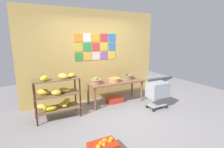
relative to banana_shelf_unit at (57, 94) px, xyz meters
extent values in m
plane|color=gray|center=(1.27, -0.75, -0.60)|extent=(9.06, 9.06, 0.00)
cube|color=tan|center=(1.27, 0.81, 0.74)|extent=(4.21, 0.06, 2.69)
cube|color=orange|center=(0.80, 0.77, 1.29)|extent=(0.23, 0.01, 0.23)
cube|color=white|center=(1.06, 0.77, 1.29)|extent=(0.23, 0.01, 0.23)
cube|color=gold|center=(1.33, 0.77, 1.29)|extent=(0.23, 0.01, 0.23)
cube|color=#CA3941|center=(1.60, 0.77, 1.29)|extent=(0.23, 0.01, 0.23)
cube|color=#3078D1|center=(1.87, 0.77, 1.29)|extent=(0.23, 0.01, 0.23)
cube|color=gold|center=(0.80, 0.77, 1.02)|extent=(0.23, 0.01, 0.23)
cube|color=#2F9759|center=(1.06, 0.77, 1.02)|extent=(0.23, 0.01, 0.23)
cube|color=#D93E3C|center=(1.33, 0.77, 1.02)|extent=(0.23, 0.01, 0.23)
cube|color=yellow|center=(1.60, 0.77, 1.02)|extent=(0.23, 0.01, 0.23)
cube|color=#3679BA|center=(1.87, 0.77, 1.02)|extent=(0.23, 0.01, 0.23)
cube|color=green|center=(0.80, 0.77, 0.75)|extent=(0.23, 0.01, 0.23)
cube|color=gold|center=(1.06, 0.77, 0.75)|extent=(0.23, 0.01, 0.23)
cube|color=white|center=(1.33, 0.77, 0.75)|extent=(0.23, 0.01, 0.23)
cube|color=#945BB2|center=(1.60, 0.77, 0.75)|extent=(0.23, 0.01, 0.23)
cube|color=yellow|center=(1.87, 0.77, 0.75)|extent=(0.23, 0.01, 0.23)
cylinder|color=#41160C|center=(-0.48, -0.20, -0.12)|extent=(0.04, 0.04, 0.96)
cylinder|color=#41160C|center=(0.50, -0.20, -0.12)|extent=(0.04, 0.04, 0.96)
cylinder|color=#41160C|center=(-0.48, 0.22, -0.12)|extent=(0.04, 0.04, 0.96)
cylinder|color=#41160C|center=(0.50, 0.22, -0.12)|extent=(0.04, 0.04, 0.96)
cube|color=brown|center=(0.01, 0.01, -0.36)|extent=(1.02, 0.45, 0.03)
ellipsoid|color=yellow|center=(-0.19, -0.08, -0.30)|extent=(0.31, 0.18, 0.11)
ellipsoid|color=yellow|center=(0.24, 0.14, -0.28)|extent=(0.30, 0.33, 0.14)
ellipsoid|color=gold|center=(0.14, 0.00, -0.29)|extent=(0.23, 0.29, 0.12)
ellipsoid|color=yellow|center=(-0.34, 0.10, -0.29)|extent=(0.28, 0.26, 0.12)
cube|color=brown|center=(0.01, 0.01, -0.01)|extent=(1.02, 0.45, 0.02)
ellipsoid|color=yellow|center=(0.17, 0.00, 0.07)|extent=(0.30, 0.26, 0.12)
ellipsoid|color=yellow|center=(-0.03, -0.11, 0.07)|extent=(0.27, 0.23, 0.14)
ellipsoid|color=yellow|center=(-0.29, 0.05, 0.08)|extent=(0.31, 0.26, 0.14)
cube|color=brown|center=(0.01, 0.01, 0.35)|extent=(1.02, 0.45, 0.02)
ellipsoid|color=yellow|center=(0.36, -0.03, 0.41)|extent=(0.28, 0.30, 0.10)
ellipsoid|color=yellow|center=(-0.26, -0.10, 0.42)|extent=(0.23, 0.27, 0.12)
ellipsoid|color=gold|center=(0.14, -0.09, 0.43)|extent=(0.26, 0.30, 0.13)
cube|color=brown|center=(1.70, 0.23, 0.03)|extent=(1.64, 0.64, 0.04)
cylinder|color=brown|center=(0.94, -0.03, -0.29)|extent=(0.06, 0.06, 0.61)
cylinder|color=brown|center=(2.46, -0.03, -0.29)|extent=(0.06, 0.06, 0.61)
cylinder|color=brown|center=(0.94, 0.49, -0.29)|extent=(0.06, 0.06, 0.61)
cylinder|color=brown|center=(2.46, 0.49, -0.29)|extent=(0.06, 0.06, 0.61)
cylinder|color=olive|center=(2.13, 0.30, 0.11)|extent=(0.38, 0.38, 0.12)
torus|color=olive|center=(2.13, 0.30, 0.17)|extent=(0.41, 0.41, 0.03)
sphere|color=#416025|center=(2.05, 0.26, 0.18)|extent=(0.09, 0.09, 0.09)
sphere|color=#536730|center=(2.16, 0.39, 0.19)|extent=(0.09, 0.09, 0.09)
sphere|color=#485929|center=(2.21, 0.41, 0.18)|extent=(0.07, 0.07, 0.07)
sphere|color=#466E3A|center=(2.11, 0.32, 0.19)|extent=(0.10, 0.10, 0.10)
sphere|color=#3F6D3A|center=(2.12, 0.29, 0.18)|extent=(0.07, 0.07, 0.07)
cylinder|color=#926C48|center=(1.08, 0.24, 0.11)|extent=(0.31, 0.31, 0.11)
torus|color=olive|center=(1.08, 0.24, 0.16)|extent=(0.34, 0.34, 0.03)
sphere|color=#78B236|center=(1.04, 0.25, 0.18)|extent=(0.08, 0.08, 0.08)
sphere|color=#6DB73F|center=(1.09, 0.29, 0.17)|extent=(0.09, 0.09, 0.09)
sphere|color=#72B838|center=(1.08, 0.24, 0.18)|extent=(0.09, 0.09, 0.09)
sphere|color=#70B234|center=(1.07, 0.26, 0.18)|extent=(0.08, 0.08, 0.08)
sphere|color=#7EC338|center=(1.13, 0.27, 0.18)|extent=(0.08, 0.08, 0.08)
cylinder|color=#B77B4A|center=(1.64, 0.19, 0.10)|extent=(0.32, 0.32, 0.10)
torus|color=#B08246|center=(1.64, 0.19, 0.15)|extent=(0.34, 0.34, 0.02)
sphere|color=#83CE3B|center=(1.69, 0.18, 0.15)|extent=(0.05, 0.05, 0.05)
sphere|color=#75C62B|center=(1.63, 0.18, 0.16)|extent=(0.06, 0.06, 0.06)
sphere|color=#7BC634|center=(1.72, 0.18, 0.16)|extent=(0.05, 0.05, 0.05)
cube|color=red|center=(1.68, 0.24, -0.52)|extent=(0.45, 0.29, 0.17)
sphere|color=orange|center=(0.52, -1.70, -0.41)|extent=(0.07, 0.07, 0.07)
sphere|color=orange|center=(0.36, -1.67, -0.41)|extent=(0.08, 0.08, 0.08)
sphere|color=orange|center=(0.29, -1.76, -0.41)|extent=(0.09, 0.09, 0.09)
sphere|color=orange|center=(0.39, -1.74, -0.42)|extent=(0.08, 0.08, 0.08)
sphere|color=orange|center=(0.44, -1.65, -0.41)|extent=(0.08, 0.08, 0.08)
sphere|color=orange|center=(0.47, -1.64, -0.42)|extent=(0.08, 0.08, 0.08)
sphere|color=orange|center=(0.57, -1.66, -0.41)|extent=(0.09, 0.09, 0.09)
sphere|color=black|center=(2.26, -0.81, -0.56)|extent=(0.08, 0.08, 0.08)
sphere|color=black|center=(2.71, -0.81, -0.56)|extent=(0.08, 0.08, 0.08)
sphere|color=black|center=(2.26, -0.55, -0.56)|extent=(0.08, 0.08, 0.08)
sphere|color=black|center=(2.71, -0.55, -0.56)|extent=(0.08, 0.08, 0.08)
cube|color=#A5A8AD|center=(2.49, -0.68, -0.50)|extent=(0.47, 0.28, 0.03)
cube|color=#949CA3|center=(2.49, -0.68, -0.08)|extent=(0.55, 0.36, 0.39)
cylinder|color=#949CA3|center=(2.49, -0.47, 0.24)|extent=(0.52, 0.03, 0.03)
camera|label=1|loc=(-0.65, -3.99, 1.29)|focal=27.49mm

